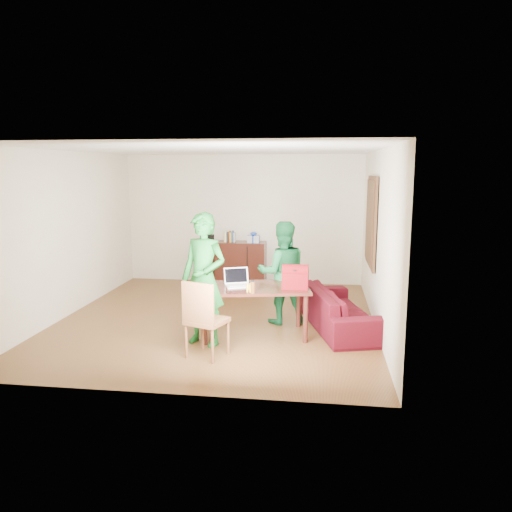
# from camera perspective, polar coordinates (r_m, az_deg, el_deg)

# --- Properties ---
(room) EXTENTS (5.20, 5.70, 2.90)m
(room) POSITION_cam_1_polar(r_m,az_deg,el_deg) (8.03, -4.30, 2.04)
(room) COLOR #472611
(room) RESTS_ON ground
(table) EXTENTS (1.70, 1.15, 0.73)m
(table) POSITION_cam_1_polar(r_m,az_deg,el_deg) (7.23, -0.21, -4.20)
(table) COLOR black
(table) RESTS_ON ground
(chair) EXTENTS (0.59, 0.58, 1.02)m
(chair) POSITION_cam_1_polar(r_m,az_deg,el_deg) (6.55, -5.67, -8.91)
(chair) COLOR brown
(chair) RESTS_ON ground
(person_near) EXTENTS (0.78, 0.64, 1.84)m
(person_near) POSITION_cam_1_polar(r_m,az_deg,el_deg) (6.87, -5.99, -2.65)
(person_near) COLOR #145A1D
(person_near) RESTS_ON ground
(person_far) EXTENTS (0.90, 0.78, 1.61)m
(person_far) POSITION_cam_1_polar(r_m,az_deg,el_deg) (7.82, 3.02, -1.90)
(person_far) COLOR #145C2C
(person_far) RESTS_ON ground
(laptop) EXTENTS (0.42, 0.36, 0.25)m
(laptop) POSITION_cam_1_polar(r_m,az_deg,el_deg) (7.20, -2.02, -3.15)
(laptop) COLOR white
(laptop) RESTS_ON table
(bananas) EXTENTS (0.17, 0.13, 0.05)m
(bananas) POSITION_cam_1_polar(r_m,az_deg,el_deg) (6.84, -0.67, -4.02)
(bananas) COLOR gold
(bananas) RESTS_ON table
(bottle) EXTENTS (0.06, 0.06, 0.18)m
(bottle) POSITION_cam_1_polar(r_m,az_deg,el_deg) (6.80, -0.38, -3.54)
(bottle) COLOR brown
(bottle) RESTS_ON table
(red_bag) EXTENTS (0.37, 0.22, 0.27)m
(red_bag) POSITION_cam_1_polar(r_m,az_deg,el_deg) (7.09, 4.50, -2.64)
(red_bag) COLOR maroon
(red_bag) RESTS_ON table
(sofa) EXTENTS (1.33, 2.20, 0.60)m
(sofa) POSITION_cam_1_polar(r_m,az_deg,el_deg) (7.77, 9.53, -5.95)
(sofa) COLOR #3E0814
(sofa) RESTS_ON ground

